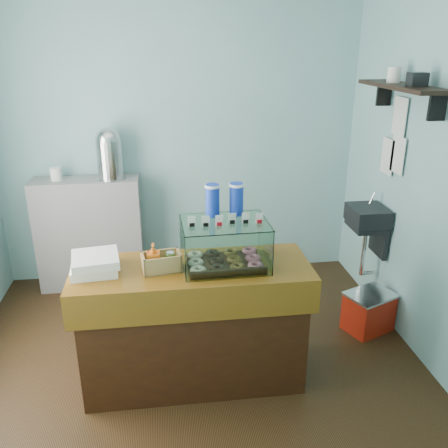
{
  "coord_description": "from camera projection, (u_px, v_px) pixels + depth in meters",
  "views": [
    {
      "loc": [
        -0.16,
        -3.1,
        2.31
      ],
      "look_at": [
        0.23,
        -0.15,
        1.16
      ],
      "focal_mm": 38.0,
      "sensor_mm": 36.0,
      "label": 1
    }
  ],
  "objects": [
    {
      "name": "room_shell",
      "position": [
        190.0,
        139.0,
        3.12
      ],
      "size": [
        3.54,
        3.04,
        2.82
      ],
      "color": "#7FB7B9",
      "rests_on": "ground"
    },
    {
      "name": "red_cooler",
      "position": [
        369.0,
        311.0,
        4.01
      ],
      "size": [
        0.47,
        0.42,
        0.34
      ],
      "rotation": [
        0.0,
        0.0,
        0.4
      ],
      "color": "red",
      "rests_on": "ground"
    },
    {
      "name": "back_shelf",
      "position": [
        90.0,
        234.0,
        4.64
      ],
      "size": [
        1.0,
        0.32,
        1.1
      ],
      "primitive_type": "cube",
      "color": "gray",
      "rests_on": "ground"
    },
    {
      "name": "pastry_boxes",
      "position": [
        95.0,
        263.0,
        3.08
      ],
      "size": [
        0.34,
        0.34,
        0.12
      ],
      "rotation": [
        0.0,
        0.0,
        0.1
      ],
      "color": "white",
      "rests_on": "counter"
    },
    {
      "name": "ground",
      "position": [
        193.0,
        356.0,
        3.72
      ],
      "size": [
        3.5,
        3.5,
        0.0
      ],
      "primitive_type": "plane",
      "color": "black",
      "rests_on": "ground"
    },
    {
      "name": "coffee_urn",
      "position": [
        109.0,
        152.0,
        4.36
      ],
      "size": [
        0.26,
        0.26,
        0.48
      ],
      "color": "silver",
      "rests_on": "back_shelf"
    },
    {
      "name": "display_case",
      "position": [
        225.0,
        239.0,
        3.16
      ],
      "size": [
        0.58,
        0.43,
        0.53
      ],
      "rotation": [
        0.0,
        0.0,
        0.03
      ],
      "color": "black",
      "rests_on": "counter"
    },
    {
      "name": "condiment_crate",
      "position": [
        160.0,
        261.0,
        3.09
      ],
      "size": [
        0.27,
        0.19,
        0.2
      ],
      "rotation": [
        0.0,
        0.0,
        0.16
      ],
      "color": "tan",
      "rests_on": "counter"
    },
    {
      "name": "counter",
      "position": [
        194.0,
        324.0,
        3.32
      ],
      "size": [
        1.6,
        0.6,
        0.9
      ],
      "color": "#3C1C0B",
      "rests_on": "ground"
    }
  ]
}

